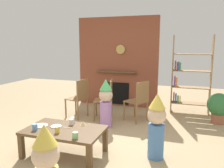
{
  "coord_description": "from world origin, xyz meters",
  "views": [
    {
      "loc": [
        1.35,
        -3.24,
        1.67
      ],
      "look_at": [
        0.15,
        0.4,
        0.99
      ],
      "focal_mm": 35.66,
      "sensor_mm": 36.0,
      "label": 1
    }
  ],
  "objects_px": {
    "paper_cup_near_right": "(71,122)",
    "paper_cup_far_left": "(75,135)",
    "paper_plate_front": "(41,126)",
    "child_by_the_chairs": "(106,102)",
    "paper_cup_center": "(35,127)",
    "dining_chair_right": "(139,99)",
    "coffee_table": "(64,132)",
    "paper_cup_near_left": "(57,130)",
    "bookshelf": "(188,78)",
    "child_in_pink": "(156,124)",
    "potted_plant_tall": "(219,106)",
    "paper_plate_rear": "(56,126)",
    "dining_chair_left": "(80,96)",
    "birthday_cake_slice": "(83,123)",
    "paper_cup_far_right": "(73,120)",
    "dining_chair_middle": "(107,97)"
  },
  "relations": [
    {
      "from": "paper_cup_near_right",
      "to": "paper_cup_far_left",
      "type": "xyz_separation_m",
      "value": [
        0.3,
        -0.45,
        -0.0
      ]
    },
    {
      "from": "paper_plate_front",
      "to": "child_by_the_chairs",
      "type": "xyz_separation_m",
      "value": [
        0.62,
        1.31,
        0.11
      ]
    },
    {
      "from": "paper_cup_center",
      "to": "dining_chair_right",
      "type": "bearing_deg",
      "value": 59.84
    },
    {
      "from": "coffee_table",
      "to": "paper_cup_near_left",
      "type": "xyz_separation_m",
      "value": [
        -0.02,
        -0.17,
        0.1
      ]
    },
    {
      "from": "paper_cup_near_right",
      "to": "paper_cup_center",
      "type": "height_order",
      "value": "paper_cup_center"
    },
    {
      "from": "bookshelf",
      "to": "child_in_pink",
      "type": "xyz_separation_m",
      "value": [
        -0.43,
        -2.49,
        -0.35
      ]
    },
    {
      "from": "coffee_table",
      "to": "potted_plant_tall",
      "type": "relative_size",
      "value": 1.81
    },
    {
      "from": "paper_plate_rear",
      "to": "bookshelf",
      "type": "bearing_deg",
      "value": 55.23
    },
    {
      "from": "coffee_table",
      "to": "child_by_the_chairs",
      "type": "height_order",
      "value": "child_by_the_chairs"
    },
    {
      "from": "paper_cup_far_left",
      "to": "dining_chair_left",
      "type": "relative_size",
      "value": 0.1
    },
    {
      "from": "coffee_table",
      "to": "dining_chair_left",
      "type": "bearing_deg",
      "value": 108.88
    },
    {
      "from": "paper_cup_center",
      "to": "dining_chair_left",
      "type": "xyz_separation_m",
      "value": [
        -0.18,
        1.86,
        0.05
      ]
    },
    {
      "from": "bookshelf",
      "to": "coffee_table",
      "type": "height_order",
      "value": "bookshelf"
    },
    {
      "from": "paper_cup_far_left",
      "to": "paper_plate_rear",
      "type": "xyz_separation_m",
      "value": [
        -0.49,
        0.3,
        -0.04
      ]
    },
    {
      "from": "birthday_cake_slice",
      "to": "child_by_the_chairs",
      "type": "xyz_separation_m",
      "value": [
        -0.01,
        1.08,
        0.08
      ]
    },
    {
      "from": "paper_cup_far_left",
      "to": "dining_chair_right",
      "type": "bearing_deg",
      "value": 77.61
    },
    {
      "from": "child_in_pink",
      "to": "paper_plate_rear",
      "type": "bearing_deg",
      "value": -3.03
    },
    {
      "from": "bookshelf",
      "to": "birthday_cake_slice",
      "type": "xyz_separation_m",
      "value": [
        -1.56,
        -2.61,
        -0.42
      ]
    },
    {
      "from": "paper_cup_center",
      "to": "birthday_cake_slice",
      "type": "xyz_separation_m",
      "value": [
        0.6,
        0.4,
        -0.01
      ]
    },
    {
      "from": "coffee_table",
      "to": "dining_chair_left",
      "type": "distance_m",
      "value": 1.78
    },
    {
      "from": "paper_cup_far_right",
      "to": "child_by_the_chairs",
      "type": "height_order",
      "value": "child_by_the_chairs"
    },
    {
      "from": "child_by_the_chairs",
      "to": "dining_chair_right",
      "type": "distance_m",
      "value": 0.78
    },
    {
      "from": "coffee_table",
      "to": "paper_plate_front",
      "type": "distance_m",
      "value": 0.42
    },
    {
      "from": "paper_cup_near_left",
      "to": "child_by_the_chairs",
      "type": "height_order",
      "value": "child_by_the_chairs"
    },
    {
      "from": "paper_cup_center",
      "to": "paper_plate_front",
      "type": "bearing_deg",
      "value": 97.72
    },
    {
      "from": "paper_plate_front",
      "to": "birthday_cake_slice",
      "type": "bearing_deg",
      "value": 20.05
    },
    {
      "from": "paper_cup_far_right",
      "to": "paper_plate_rear",
      "type": "relative_size",
      "value": 0.57
    },
    {
      "from": "dining_chair_middle",
      "to": "birthday_cake_slice",
      "type": "bearing_deg",
      "value": 80.84
    },
    {
      "from": "dining_chair_left",
      "to": "birthday_cake_slice",
      "type": "bearing_deg",
      "value": 130.59
    },
    {
      "from": "dining_chair_right",
      "to": "paper_cup_near_right",
      "type": "bearing_deg",
      "value": 93.47
    },
    {
      "from": "coffee_table",
      "to": "birthday_cake_slice",
      "type": "height_order",
      "value": "birthday_cake_slice"
    },
    {
      "from": "paper_cup_near_right",
      "to": "paper_cup_far_left",
      "type": "relative_size",
      "value": 1.06
    },
    {
      "from": "paper_cup_near_right",
      "to": "potted_plant_tall",
      "type": "bearing_deg",
      "value": 40.95
    },
    {
      "from": "paper_cup_near_left",
      "to": "paper_cup_near_right",
      "type": "relative_size",
      "value": 1.01
    },
    {
      "from": "paper_plate_rear",
      "to": "child_by_the_chairs",
      "type": "relative_size",
      "value": 0.17
    },
    {
      "from": "paper_cup_near_right",
      "to": "birthday_cake_slice",
      "type": "relative_size",
      "value": 0.93
    },
    {
      "from": "bookshelf",
      "to": "potted_plant_tall",
      "type": "relative_size",
      "value": 2.91
    },
    {
      "from": "paper_cup_center",
      "to": "dining_chair_middle",
      "type": "relative_size",
      "value": 0.11
    },
    {
      "from": "paper_cup_near_left",
      "to": "paper_cup_far_right",
      "type": "bearing_deg",
      "value": 88.27
    },
    {
      "from": "birthday_cake_slice",
      "to": "coffee_table",
      "type": "bearing_deg",
      "value": -133.8
    },
    {
      "from": "bookshelf",
      "to": "potted_plant_tall",
      "type": "distance_m",
      "value": 0.99
    },
    {
      "from": "dining_chair_left",
      "to": "paper_cup_center",
      "type": "bearing_deg",
      "value": 108.0
    },
    {
      "from": "child_in_pink",
      "to": "child_by_the_chairs",
      "type": "height_order",
      "value": "child_by_the_chairs"
    },
    {
      "from": "coffee_table",
      "to": "child_in_pink",
      "type": "xyz_separation_m",
      "value": [
        1.34,
        0.33,
        0.16
      ]
    },
    {
      "from": "paper_cup_center",
      "to": "paper_cup_far_right",
      "type": "xyz_separation_m",
      "value": [
        0.39,
        0.45,
        0.0
      ]
    },
    {
      "from": "paper_cup_center",
      "to": "paper_cup_near_left",
      "type": "bearing_deg",
      "value": 1.47
    },
    {
      "from": "paper_cup_far_left",
      "to": "child_by_the_chairs",
      "type": "height_order",
      "value": "child_by_the_chairs"
    },
    {
      "from": "paper_cup_near_right",
      "to": "child_in_pink",
      "type": "xyz_separation_m",
      "value": [
        1.32,
        0.14,
        0.06
      ]
    },
    {
      "from": "dining_chair_right",
      "to": "child_in_pink",
      "type": "bearing_deg",
      "value": 138.81
    },
    {
      "from": "bookshelf",
      "to": "paper_cup_center",
      "type": "height_order",
      "value": "bookshelf"
    }
  ]
}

